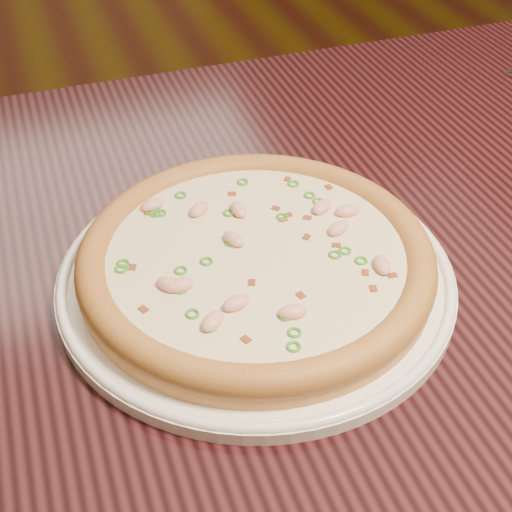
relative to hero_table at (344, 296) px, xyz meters
name	(u,v)px	position (x,y,z in m)	size (l,w,h in m)	color
ground	(256,277)	(0.16, 0.76, -0.65)	(9.00, 9.00, 0.00)	black
hero_table	(344,296)	(0.00, 0.00, 0.00)	(1.20, 0.80, 0.75)	black
plate	(256,274)	(-0.12, -0.05, 0.11)	(0.36, 0.36, 0.02)	white
pizza	(256,259)	(-0.12, -0.05, 0.13)	(0.32, 0.32, 0.03)	tan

